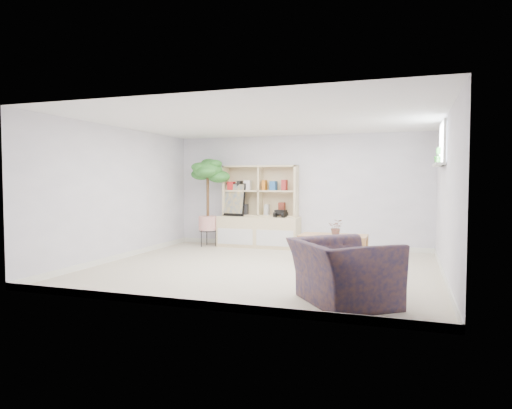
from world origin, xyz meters
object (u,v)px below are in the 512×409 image
(coffee_table, at_px, (333,248))
(armchair, at_px, (343,268))
(storage_unit, at_px, (259,206))
(floor_tree, at_px, (208,202))

(coffee_table, bearing_deg, armchair, -79.01)
(storage_unit, xyz_separation_m, armchair, (2.35, -3.99, -0.46))
(floor_tree, bearing_deg, storage_unit, 11.71)
(coffee_table, bearing_deg, floor_tree, 159.88)
(storage_unit, bearing_deg, floor_tree, -168.29)
(storage_unit, height_order, floor_tree, floor_tree)
(coffee_table, height_order, armchair, armchair)
(floor_tree, relative_size, armchair, 1.69)
(storage_unit, bearing_deg, coffee_table, -35.24)
(floor_tree, bearing_deg, coffee_table, -19.91)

